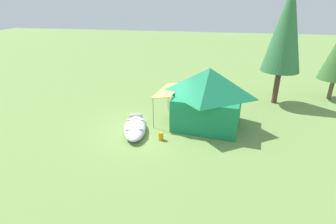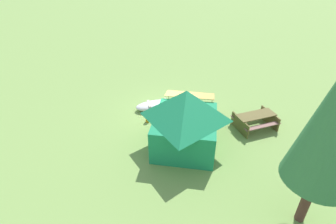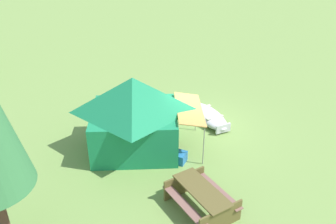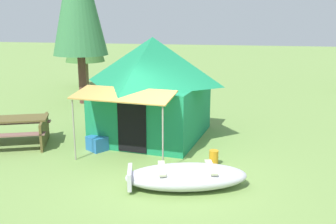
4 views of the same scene
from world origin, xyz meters
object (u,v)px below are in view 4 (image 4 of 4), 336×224
(picnic_table, at_px, (10,128))
(pine_tree_back_right, at_px, (84,28))
(canvas_cabin_tent, at_px, (153,86))
(cooler_box, at_px, (97,143))
(beached_rowboat, at_px, (186,176))
(fuel_can, at_px, (214,158))

(picnic_table, xyz_separation_m, pine_tree_back_right, (-1.60, 8.72, 2.35))
(canvas_cabin_tent, height_order, cooler_box, canvas_cabin_tent)
(picnic_table, distance_m, pine_tree_back_right, 9.17)
(beached_rowboat, bearing_deg, cooler_box, 145.98)
(canvas_cabin_tent, xyz_separation_m, fuel_can, (1.89, -1.85, -1.28))
(picnic_table, bearing_deg, fuel_can, -3.12)
(picnic_table, xyz_separation_m, cooler_box, (2.38, 0.13, -0.30))
(beached_rowboat, relative_size, fuel_can, 7.42)
(beached_rowboat, relative_size, pine_tree_back_right, 0.59)
(cooler_box, xyz_separation_m, pine_tree_back_right, (-3.98, 8.59, 2.65))
(pine_tree_back_right, bearing_deg, picnic_table, -79.60)
(canvas_cabin_tent, bearing_deg, beached_rowboat, -65.56)
(beached_rowboat, bearing_deg, fuel_can, 71.11)
(beached_rowboat, bearing_deg, canvas_cabin_tent, 114.44)
(canvas_cabin_tent, distance_m, pine_tree_back_right, 8.91)
(picnic_table, bearing_deg, beached_rowboat, -17.97)
(picnic_table, xyz_separation_m, fuel_can, (5.41, -0.29, -0.31))
(cooler_box, relative_size, fuel_can, 1.33)
(beached_rowboat, distance_m, canvas_cabin_tent, 3.69)
(canvas_cabin_tent, height_order, pine_tree_back_right, pine_tree_back_right)
(fuel_can, bearing_deg, canvas_cabin_tent, 135.54)
(picnic_table, bearing_deg, cooler_box, 3.16)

